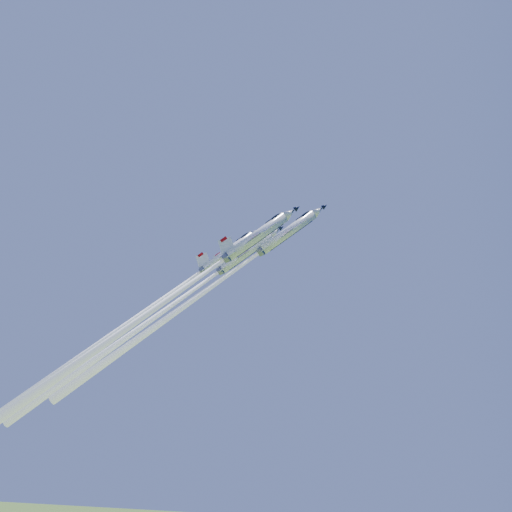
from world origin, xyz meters
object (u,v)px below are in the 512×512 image
(jet_lead, at_px, (201,294))
(jet_right, at_px, (150,312))
(jet_left, at_px, (156,317))
(jet_slot, at_px, (134,319))

(jet_lead, distance_m, jet_right, 12.28)
(jet_lead, relative_size, jet_right, 0.92)
(jet_lead, height_order, jet_right, jet_lead)
(jet_left, bearing_deg, jet_right, 2.55)
(jet_left, bearing_deg, jet_lead, 41.96)
(jet_right, bearing_deg, jet_slot, -154.86)
(jet_lead, distance_m, jet_slot, 14.64)
(jet_lead, height_order, jet_left, jet_lead)
(jet_lead, bearing_deg, jet_right, -55.76)
(jet_left, relative_size, jet_right, 0.99)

